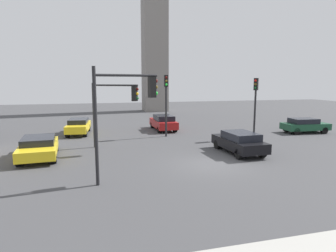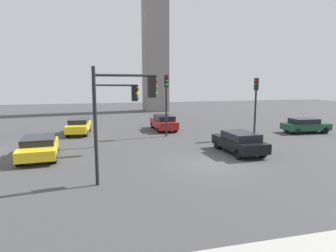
{
  "view_description": "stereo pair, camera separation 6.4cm",
  "coord_description": "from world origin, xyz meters",
  "px_view_note": "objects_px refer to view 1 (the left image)",
  "views": [
    {
      "loc": [
        -6.64,
        -15.26,
        4.75
      ],
      "look_at": [
        -1.97,
        2.51,
        1.95
      ],
      "focal_mm": 31.34,
      "sensor_mm": 36.0,
      "label": 1
    },
    {
      "loc": [
        -6.58,
        -15.28,
        4.75
      ],
      "look_at": [
        -1.97,
        2.51,
        1.95
      ],
      "focal_mm": 31.34,
      "sensor_mm": 36.0,
      "label": 2
    }
  ],
  "objects_px": {
    "car_2": "(163,122)",
    "traffic_light_0": "(114,101)",
    "traffic_light_1": "(124,103)",
    "car_4": "(78,126)",
    "traffic_light_2": "(166,94)",
    "car_3": "(39,147)",
    "car_0": "(239,142)",
    "traffic_light_3": "(255,97)",
    "car_1": "(305,125)"
  },
  "relations": [
    {
      "from": "traffic_light_2",
      "to": "car_3",
      "type": "bearing_deg",
      "value": -54.71
    },
    {
      "from": "car_0",
      "to": "car_1",
      "type": "distance_m",
      "value": 11.19
    },
    {
      "from": "traffic_light_1",
      "to": "car_4",
      "type": "xyz_separation_m",
      "value": [
        -2.7,
        13.9,
        -3.01
      ]
    },
    {
      "from": "traffic_light_2",
      "to": "traffic_light_3",
      "type": "height_order",
      "value": "traffic_light_2"
    },
    {
      "from": "car_2",
      "to": "car_4",
      "type": "bearing_deg",
      "value": 90.43
    },
    {
      "from": "traffic_light_3",
      "to": "car_2",
      "type": "relative_size",
      "value": 1.12
    },
    {
      "from": "traffic_light_0",
      "to": "traffic_light_3",
      "type": "height_order",
      "value": "traffic_light_3"
    },
    {
      "from": "traffic_light_0",
      "to": "traffic_light_1",
      "type": "distance_m",
      "value": 6.87
    },
    {
      "from": "car_0",
      "to": "car_2",
      "type": "bearing_deg",
      "value": 12.12
    },
    {
      "from": "traffic_light_3",
      "to": "car_0",
      "type": "bearing_deg",
      "value": 4.99
    },
    {
      "from": "car_2",
      "to": "car_4",
      "type": "height_order",
      "value": "car_2"
    },
    {
      "from": "traffic_light_0",
      "to": "car_0",
      "type": "bearing_deg",
      "value": 13.27
    },
    {
      "from": "traffic_light_1",
      "to": "car_0",
      "type": "xyz_separation_m",
      "value": [
        7.98,
        3.64,
        -3.0
      ]
    },
    {
      "from": "traffic_light_2",
      "to": "car_2",
      "type": "relative_size",
      "value": 1.18
    },
    {
      "from": "car_4",
      "to": "traffic_light_2",
      "type": "bearing_deg",
      "value": 71.37
    },
    {
      "from": "car_2",
      "to": "car_3",
      "type": "bearing_deg",
      "value": 129.01
    },
    {
      "from": "traffic_light_1",
      "to": "car_3",
      "type": "relative_size",
      "value": 1.12
    },
    {
      "from": "car_0",
      "to": "car_3",
      "type": "height_order",
      "value": "car_0"
    },
    {
      "from": "traffic_light_1",
      "to": "car_1",
      "type": "distance_m",
      "value": 20.16
    },
    {
      "from": "car_4",
      "to": "traffic_light_3",
      "type": "bearing_deg",
      "value": 73.06
    },
    {
      "from": "traffic_light_1",
      "to": "car_1",
      "type": "xyz_separation_m",
      "value": [
        17.7,
        9.18,
        -3.04
      ]
    },
    {
      "from": "car_0",
      "to": "car_4",
      "type": "height_order",
      "value": "car_0"
    },
    {
      "from": "traffic_light_1",
      "to": "traffic_light_3",
      "type": "bearing_deg",
      "value": 22.55
    },
    {
      "from": "traffic_light_0",
      "to": "car_1",
      "type": "bearing_deg",
      "value": 42.94
    },
    {
      "from": "car_0",
      "to": "car_3",
      "type": "relative_size",
      "value": 0.92
    },
    {
      "from": "car_2",
      "to": "car_3",
      "type": "height_order",
      "value": "car_2"
    },
    {
      "from": "traffic_light_0",
      "to": "car_2",
      "type": "distance_m",
      "value": 9.28
    },
    {
      "from": "traffic_light_2",
      "to": "car_3",
      "type": "xyz_separation_m",
      "value": [
        -9.5,
        -4.96,
        -2.98
      ]
    },
    {
      "from": "car_1",
      "to": "car_0",
      "type": "bearing_deg",
      "value": -146.0
    },
    {
      "from": "traffic_light_0",
      "to": "traffic_light_2",
      "type": "distance_m",
      "value": 6.01
    },
    {
      "from": "traffic_light_3",
      "to": "car_2",
      "type": "height_order",
      "value": "traffic_light_3"
    },
    {
      "from": "traffic_light_1",
      "to": "car_3",
      "type": "bearing_deg",
      "value": 118.08
    },
    {
      "from": "car_0",
      "to": "car_2",
      "type": "distance_m",
      "value": 10.75
    },
    {
      "from": "car_2",
      "to": "traffic_light_0",
      "type": "bearing_deg",
      "value": 143.22
    },
    {
      "from": "car_1",
      "to": "car_3",
      "type": "height_order",
      "value": "car_1"
    },
    {
      "from": "car_1",
      "to": "car_2",
      "type": "xyz_separation_m",
      "value": [
        -12.37,
        4.87,
        0.05
      ]
    },
    {
      "from": "traffic_light_0",
      "to": "car_3",
      "type": "relative_size",
      "value": 0.96
    },
    {
      "from": "car_0",
      "to": "car_1",
      "type": "relative_size",
      "value": 1.04
    },
    {
      "from": "traffic_light_0",
      "to": "car_1",
      "type": "xyz_separation_m",
      "value": [
        17.63,
        2.32,
        -2.67
      ]
    },
    {
      "from": "car_0",
      "to": "car_1",
      "type": "height_order",
      "value": "car_0"
    },
    {
      "from": "car_0",
      "to": "car_4",
      "type": "relative_size",
      "value": 0.97
    },
    {
      "from": "traffic_light_2",
      "to": "car_2",
      "type": "xyz_separation_m",
      "value": [
        0.6,
        3.41,
        -2.91
      ]
    },
    {
      "from": "car_0",
      "to": "car_2",
      "type": "xyz_separation_m",
      "value": [
        -2.66,
        10.42,
        0.01
      ]
    },
    {
      "from": "traffic_light_0",
      "to": "car_3",
      "type": "distance_m",
      "value": 5.66
    },
    {
      "from": "traffic_light_1",
      "to": "car_4",
      "type": "bearing_deg",
      "value": 89.02
    },
    {
      "from": "traffic_light_0",
      "to": "car_2",
      "type": "bearing_deg",
      "value": 89.32
    },
    {
      "from": "traffic_light_3",
      "to": "traffic_light_1",
      "type": "bearing_deg",
      "value": -10.23
    },
    {
      "from": "car_3",
      "to": "car_0",
      "type": "bearing_deg",
      "value": 76.92
    },
    {
      "from": "car_2",
      "to": "car_4",
      "type": "relative_size",
      "value": 0.98
    },
    {
      "from": "car_1",
      "to": "traffic_light_0",
      "type": "bearing_deg",
      "value": -168.21
    }
  ]
}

